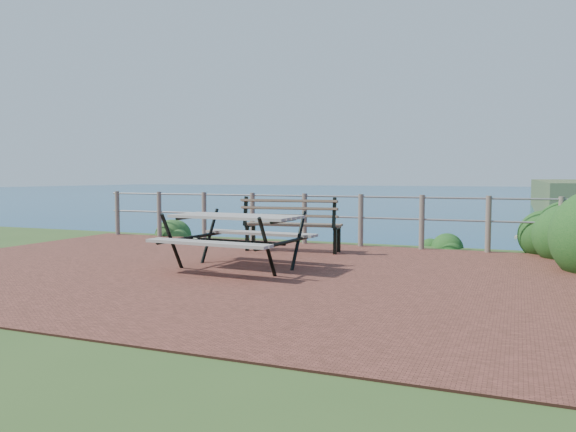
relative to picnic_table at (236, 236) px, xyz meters
The scene contains 8 objects.
ground 0.53m from the picnic_table, 154.83° to the right, with size 10.00×7.00×0.12m, color brown.
ocean 199.92m from the picnic_table, 90.05° to the left, with size 1200.00×1200.00×0.00m, color #135576.
safety_railing 3.27m from the picnic_table, 93.01° to the left, with size 9.40×0.10×1.00m.
picnic_table is the anchor object (origin of this frame).
park_bench 2.11m from the picnic_table, 88.86° to the left, with size 1.78×0.60×0.98m.
shrub_right_edge 5.59m from the picnic_table, 37.91° to the left, with size 1.13×1.13×1.62m, color #144117.
shrub_lip_west 5.18m from the picnic_table, 133.72° to the left, with size 0.77×0.77×0.51m, color #2B501E.
shrub_lip_east 4.68m from the picnic_table, 59.34° to the left, with size 0.72×0.72×0.44m, color #144117.
Camera 1 is at (3.92, -7.06, 1.35)m, focal length 35.00 mm.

